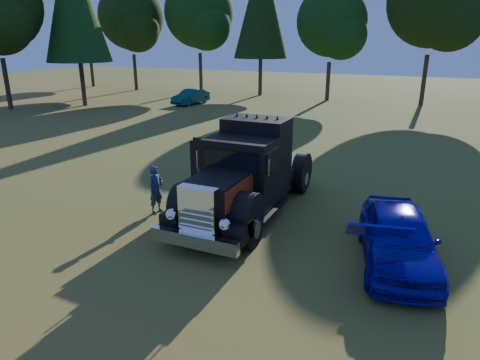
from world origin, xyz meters
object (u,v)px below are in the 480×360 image
hotrod_coupe (398,237)px  spectator_near (156,189)px  diamond_t_truck (246,177)px  spectator_far (205,176)px  distant_teal_car (191,97)px

hotrod_coupe → spectator_near: (-7.46, 0.35, 0.05)m
diamond_t_truck → spectator_far: 1.82m
hotrod_coupe → spectator_far: (-6.48, 1.86, 0.20)m
hotrod_coupe → spectator_far: size_ratio=2.43×
spectator_near → spectator_far: 1.80m
spectator_near → distant_teal_car: (-11.27, 21.34, -0.16)m
spectator_far → distant_teal_car: bearing=53.1°
diamond_t_truck → distant_teal_car: bearing=124.5°
hotrod_coupe → spectator_far: bearing=164.0°
diamond_t_truck → hotrod_coupe: diamond_t_truck is taller
diamond_t_truck → distant_teal_car: size_ratio=1.87×
hotrod_coupe → diamond_t_truck: bearing=163.6°
spectator_near → distant_teal_car: bearing=36.4°
diamond_t_truck → spectator_far: (-1.73, 0.46, -0.34)m
diamond_t_truck → distant_teal_car: diamond_t_truck is taller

